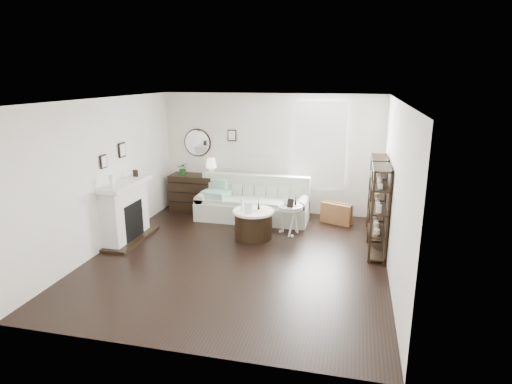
% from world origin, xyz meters
% --- Properties ---
extents(room, '(5.50, 5.50, 5.50)m').
position_xyz_m(room, '(0.73, 2.70, 1.60)').
color(room, black).
rests_on(room, ground).
extents(fireplace, '(0.50, 1.40, 1.84)m').
position_xyz_m(fireplace, '(-2.32, 0.30, 0.54)').
color(fireplace, white).
rests_on(fireplace, ground).
extents(shelf_unit_far, '(0.30, 0.80, 1.60)m').
position_xyz_m(shelf_unit_far, '(2.33, 1.55, 0.80)').
color(shelf_unit_far, black).
rests_on(shelf_unit_far, ground).
extents(shelf_unit_near, '(0.30, 0.80, 1.60)m').
position_xyz_m(shelf_unit_near, '(2.33, 0.65, 0.80)').
color(shelf_unit_near, black).
rests_on(shelf_unit_near, ground).
extents(sofa, '(2.43, 0.84, 0.94)m').
position_xyz_m(sofa, '(-0.25, 2.08, 0.31)').
color(sofa, beige).
rests_on(sofa, ground).
extents(quilt, '(0.65, 0.58, 0.14)m').
position_xyz_m(quilt, '(-1.05, 1.95, 0.56)').
color(quilt, '#248463').
rests_on(quilt, sofa).
extents(suitcase, '(0.70, 0.45, 0.44)m').
position_xyz_m(suitcase, '(1.56, 2.19, 0.22)').
color(suitcase, brown).
rests_on(suitcase, ground).
extents(dresser, '(1.25, 0.53, 0.83)m').
position_xyz_m(dresser, '(-1.70, 2.47, 0.42)').
color(dresser, black).
rests_on(dresser, ground).
extents(table_lamp, '(0.27, 0.27, 0.41)m').
position_xyz_m(table_lamp, '(-1.33, 2.47, 1.04)').
color(table_lamp, beige).
rests_on(table_lamp, dresser).
extents(potted_plant, '(0.32, 0.29, 0.29)m').
position_xyz_m(potted_plant, '(-2.01, 2.42, 0.98)').
color(potted_plant, '#184F16').
rests_on(potted_plant, dresser).
extents(drum_table, '(0.80, 0.80, 0.56)m').
position_xyz_m(drum_table, '(0.02, 0.97, 0.28)').
color(drum_table, black).
rests_on(drum_table, ground).
extents(pedestal_table, '(0.50, 0.50, 0.60)m').
position_xyz_m(pedestal_table, '(0.69, 1.30, 0.55)').
color(pedestal_table, white).
rests_on(pedestal_table, ground).
extents(eiffel_drum, '(0.15, 0.15, 0.21)m').
position_xyz_m(eiffel_drum, '(0.11, 1.02, 0.66)').
color(eiffel_drum, black).
rests_on(eiffel_drum, drum_table).
extents(bottle_drum, '(0.07, 0.07, 0.28)m').
position_xyz_m(bottle_drum, '(-0.18, 0.88, 0.70)').
color(bottle_drum, silver).
rests_on(bottle_drum, drum_table).
extents(card_frame_drum, '(0.16, 0.10, 0.20)m').
position_xyz_m(card_frame_drum, '(-0.03, 0.77, 0.65)').
color(card_frame_drum, silver).
rests_on(card_frame_drum, drum_table).
extents(eiffel_ped, '(0.12, 0.12, 0.19)m').
position_xyz_m(eiffel_ped, '(0.79, 1.33, 0.70)').
color(eiffel_ped, black).
rests_on(eiffel_ped, pedestal_table).
extents(flask_ped, '(0.13, 0.13, 0.24)m').
position_xyz_m(flask_ped, '(0.60, 1.32, 0.72)').
color(flask_ped, silver).
rests_on(flask_ped, pedestal_table).
extents(card_frame_ped, '(0.14, 0.09, 0.17)m').
position_xyz_m(card_frame_ped, '(0.71, 1.17, 0.69)').
color(card_frame_ped, black).
rests_on(card_frame_ped, pedestal_table).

